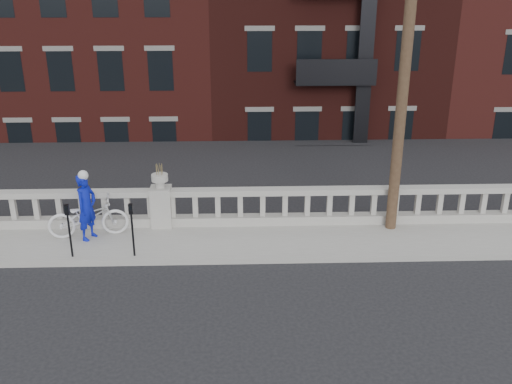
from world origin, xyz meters
TOP-DOWN VIEW (x-y plane):
  - ground at (0.00, 0.00)m, footprint 120.00×120.00m
  - sidewalk at (0.00, 3.00)m, footprint 32.00×2.20m
  - balustrade at (0.00, 3.95)m, footprint 28.00×0.34m
  - planter_pedestal at (0.00, 3.95)m, footprint 0.55×0.55m
  - lower_level at (0.56, 23.04)m, footprint 80.00×44.00m
  - utility_pole at (6.20, 3.60)m, footprint 1.60×0.28m
  - parking_meter_d at (-1.97, 2.15)m, footprint 0.10×0.09m
  - parking_meter_e at (-0.47, 2.15)m, footprint 0.10×0.09m
  - bicycle at (-1.83, 3.33)m, footprint 2.14×1.07m
  - cyclist at (-1.79, 3.18)m, footprint 0.64×0.75m

SIDE VIEW (x-z plane):
  - ground at x=0.00m, z-range 0.00..0.00m
  - sidewalk at x=0.00m, z-range 0.00..0.15m
  - balustrade at x=0.00m, z-range 0.13..1.16m
  - bicycle at x=-1.83m, z-range 0.15..1.22m
  - planter_pedestal at x=0.00m, z-range -0.05..1.71m
  - parking_meter_d at x=-1.97m, z-range 0.32..1.68m
  - parking_meter_e at x=-0.47m, z-range 0.32..1.68m
  - cyclist at x=-1.79m, z-range 0.15..1.90m
  - lower_level at x=0.56m, z-range -7.77..13.03m
  - utility_pole at x=6.20m, z-range 0.24..10.24m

